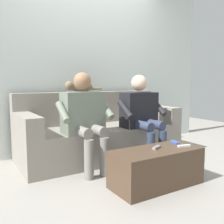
{
  "coord_description": "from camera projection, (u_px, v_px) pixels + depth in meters",
  "views": [
    {
      "loc": [
        1.58,
        2.78,
        0.99
      ],
      "look_at": [
        0.0,
        0.2,
        0.63
      ],
      "focal_mm": 40.44,
      "sensor_mm": 36.0,
      "label": 1
    }
  ],
  "objects": [
    {
      "name": "person_left_seated",
      "position": [
        142.0,
        112.0,
        3.19
      ],
      "size": [
        0.6,
        0.53,
        1.08
      ],
      "color": "black",
      "rests_on": "ground"
    },
    {
      "name": "cat_on_backrest",
      "position": [
        79.0,
        86.0,
        3.46
      ],
      "size": [
        0.56,
        0.15,
        0.16
      ],
      "color": "#756047",
      "rests_on": "couch"
    },
    {
      "name": "person_right_seated",
      "position": [
        85.0,
        116.0,
        2.8
      ],
      "size": [
        0.61,
        0.51,
        1.1
      ],
      "color": "slate",
      "rests_on": "ground"
    },
    {
      "name": "remote_blue",
      "position": [
        175.0,
        142.0,
        2.63
      ],
      "size": [
        0.08,
        0.13,
        0.02
      ],
      "primitive_type": "cube",
      "rotation": [
        0.0,
        0.0,
        1.23
      ],
      "color": "#3860B7",
      "rests_on": "coffee_table"
    },
    {
      "name": "remote_white",
      "position": [
        184.0,
        146.0,
        2.48
      ],
      "size": [
        0.14,
        0.06,
        0.02
      ],
      "primitive_type": "cube",
      "rotation": [
        0.0,
        0.0,
        6.04
      ],
      "color": "white",
      "rests_on": "coffee_table"
    },
    {
      "name": "back_wall",
      "position": [
        83.0,
        55.0,
        3.66
      ],
      "size": [
        4.51,
        0.06,
        2.76
      ],
      "primitive_type": "cube",
      "color": "silver",
      "rests_on": "ground"
    },
    {
      "name": "remote_gray",
      "position": [
        156.0,
        147.0,
        2.41
      ],
      "size": [
        0.13,
        0.08,
        0.02
      ],
      "primitive_type": "cube",
      "rotation": [
        0.0,
        0.0,
        0.42
      ],
      "color": "gray",
      "rests_on": "coffee_table"
    },
    {
      "name": "coffee_table",
      "position": [
        156.0,
        167.0,
        2.41
      ],
      "size": [
        0.88,
        0.4,
        0.36
      ],
      "color": "#4C3828",
      "rests_on": "ground"
    },
    {
      "name": "couch",
      "position": [
        99.0,
        134.0,
        3.37
      ],
      "size": [
        2.1,
        0.84,
        0.85
      ],
      "color": "gray",
      "rests_on": "ground"
    },
    {
      "name": "ground_plane",
      "position": [
        131.0,
        172.0,
        2.78
      ],
      "size": [
        8.0,
        8.0,
        0.0
      ],
      "primitive_type": "plane",
      "color": "gray"
    }
  ]
}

